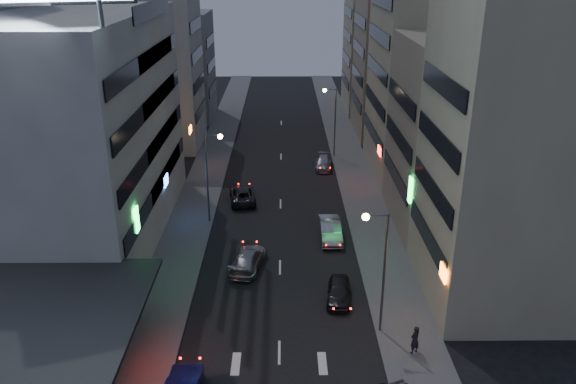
{
  "coord_description": "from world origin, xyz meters",
  "views": [
    {
      "loc": [
        0.28,
        -23.13,
        21.51
      ],
      "look_at": [
        0.63,
        16.77,
        5.04
      ],
      "focal_mm": 35.0,
      "sensor_mm": 36.0,
      "label": 1
    }
  ],
  "objects_px": {
    "road_car_silver": "(248,259)",
    "parked_car_right_near": "(339,292)",
    "person": "(415,340)",
    "scooter_silver_b": "(418,377)",
    "parked_car_right_mid": "(330,230)",
    "parked_car_right_far": "(324,163)",
    "scooter_black_b": "(403,371)",
    "scooter_blue": "(415,381)",
    "parked_car_left": "(242,195)"
  },
  "relations": [
    {
      "from": "road_car_silver",
      "to": "parked_car_right_near",
      "type": "bearing_deg",
      "value": 156.39
    },
    {
      "from": "person",
      "to": "scooter_silver_b",
      "type": "distance_m",
      "value": 2.74
    },
    {
      "from": "parked_car_right_mid",
      "to": "parked_car_right_far",
      "type": "relative_size",
      "value": 1.1
    },
    {
      "from": "scooter_silver_b",
      "to": "scooter_black_b",
      "type": "bearing_deg",
      "value": 48.48
    },
    {
      "from": "scooter_black_b",
      "to": "scooter_blue",
      "type": "bearing_deg",
      "value": -177.56
    },
    {
      "from": "parked_car_left",
      "to": "scooter_blue",
      "type": "relative_size",
      "value": 2.48
    },
    {
      "from": "parked_car_right_mid",
      "to": "road_car_silver",
      "type": "xyz_separation_m",
      "value": [
        -6.58,
        -4.77,
        -0.06
      ]
    },
    {
      "from": "parked_car_right_near",
      "to": "scooter_blue",
      "type": "relative_size",
      "value": 1.93
    },
    {
      "from": "parked_car_right_far",
      "to": "person",
      "type": "xyz_separation_m",
      "value": [
        3.14,
        -32.19,
        0.4
      ]
    },
    {
      "from": "road_car_silver",
      "to": "scooter_black_b",
      "type": "xyz_separation_m",
      "value": [
        9.25,
        -12.48,
        -0.04
      ]
    },
    {
      "from": "parked_car_right_far",
      "to": "road_car_silver",
      "type": "relative_size",
      "value": 0.86
    },
    {
      "from": "parked_car_right_near",
      "to": "scooter_blue",
      "type": "distance_m",
      "value": 9.51
    },
    {
      "from": "parked_car_left",
      "to": "scooter_silver_b",
      "type": "xyz_separation_m",
      "value": [
        11.26,
        -25.59,
        -0.04
      ]
    },
    {
      "from": "parked_car_left",
      "to": "road_car_silver",
      "type": "bearing_deg",
      "value": 87.92
    },
    {
      "from": "person",
      "to": "parked_car_right_far",
      "type": "bearing_deg",
      "value": -118.18
    },
    {
      "from": "person",
      "to": "road_car_silver",
      "type": "bearing_deg",
      "value": -78.4
    },
    {
      "from": "parked_car_left",
      "to": "road_car_silver",
      "type": "distance_m",
      "value": 12.75
    },
    {
      "from": "scooter_blue",
      "to": "scooter_black_b",
      "type": "xyz_separation_m",
      "value": [
        -0.44,
        0.89,
        -0.04
      ]
    },
    {
      "from": "road_car_silver",
      "to": "scooter_silver_b",
      "type": "relative_size",
      "value": 2.93
    },
    {
      "from": "scooter_blue",
      "to": "road_car_silver",
      "type": "bearing_deg",
      "value": 44.78
    },
    {
      "from": "parked_car_right_mid",
      "to": "parked_car_right_far",
      "type": "bearing_deg",
      "value": 87.01
    },
    {
      "from": "parked_car_right_near",
      "to": "person",
      "type": "xyz_separation_m",
      "value": [
        3.9,
        -5.78,
        0.38
      ]
    },
    {
      "from": "parked_car_left",
      "to": "person",
      "type": "xyz_separation_m",
      "value": [
        11.61,
        -22.91,
        0.34
      ]
    },
    {
      "from": "person",
      "to": "scooter_blue",
      "type": "bearing_deg",
      "value": 44.65
    },
    {
      "from": "parked_car_right_near",
      "to": "parked_car_right_far",
      "type": "height_order",
      "value": "parked_car_right_near"
    },
    {
      "from": "parked_car_left",
      "to": "parked_car_right_far",
      "type": "relative_size",
      "value": 1.13
    },
    {
      "from": "parked_car_right_near",
      "to": "parked_car_right_far",
      "type": "distance_m",
      "value": 26.43
    },
    {
      "from": "road_car_silver",
      "to": "parked_car_right_mid",
      "type": "bearing_deg",
      "value": -133.05
    },
    {
      "from": "person",
      "to": "parked_car_left",
      "type": "bearing_deg",
      "value": -96.86
    },
    {
      "from": "parked_car_right_near",
      "to": "person",
      "type": "height_order",
      "value": "person"
    },
    {
      "from": "person",
      "to": "scooter_black_b",
      "type": "relative_size",
      "value": 0.97
    },
    {
      "from": "parked_car_left",
      "to": "road_car_silver",
      "type": "xyz_separation_m",
      "value": [
        1.28,
        -12.69,
        0.05
      ]
    },
    {
      "from": "parked_car_right_mid",
      "to": "parked_car_left",
      "type": "bearing_deg",
      "value": 133.84
    },
    {
      "from": "parked_car_right_near",
      "to": "parked_car_right_mid",
      "type": "relative_size",
      "value": 0.8
    },
    {
      "from": "road_car_silver",
      "to": "person",
      "type": "xyz_separation_m",
      "value": [
        10.34,
        -10.22,
        0.3
      ]
    },
    {
      "from": "parked_car_left",
      "to": "road_car_silver",
      "type": "relative_size",
      "value": 0.98
    },
    {
      "from": "road_car_silver",
      "to": "person",
      "type": "distance_m",
      "value": 14.54
    },
    {
      "from": "scooter_black_b",
      "to": "scooter_silver_b",
      "type": "xyz_separation_m",
      "value": [
        0.74,
        -0.42,
        -0.04
      ]
    },
    {
      "from": "parked_car_right_far",
      "to": "scooter_silver_b",
      "type": "height_order",
      "value": "parked_car_right_far"
    },
    {
      "from": "road_car_silver",
      "to": "scooter_black_b",
      "type": "bearing_deg",
      "value": 137.52
    },
    {
      "from": "parked_car_right_near",
      "to": "road_car_silver",
      "type": "height_order",
      "value": "road_car_silver"
    },
    {
      "from": "parked_car_left",
      "to": "scooter_blue",
      "type": "bearing_deg",
      "value": 104.99
    },
    {
      "from": "parked_car_right_near",
      "to": "scooter_black_b",
      "type": "relative_size",
      "value": 2.06
    },
    {
      "from": "parked_car_right_far",
      "to": "person",
      "type": "distance_m",
      "value": 32.35
    },
    {
      "from": "parked_car_left",
      "to": "scooter_blue",
      "type": "xyz_separation_m",
      "value": [
        10.96,
        -26.07,
        0.04
      ]
    },
    {
      "from": "parked_car_right_near",
      "to": "parked_car_right_mid",
      "type": "bearing_deg",
      "value": 96.06
    },
    {
      "from": "parked_car_right_near",
      "to": "road_car_silver",
      "type": "distance_m",
      "value": 7.82
    },
    {
      "from": "person",
      "to": "scooter_blue",
      "type": "distance_m",
      "value": 3.24
    },
    {
      "from": "parked_car_left",
      "to": "scooter_blue",
      "type": "height_order",
      "value": "parked_car_left"
    },
    {
      "from": "road_car_silver",
      "to": "parked_car_left",
      "type": "bearing_deg",
      "value": -73.26
    }
  ]
}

